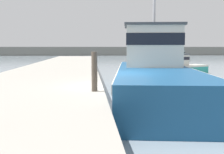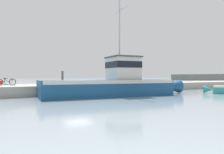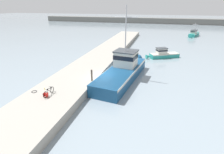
# 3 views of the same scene
# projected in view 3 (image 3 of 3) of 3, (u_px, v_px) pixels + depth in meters

# --- Properties ---
(ground_plane) EXTENTS (320.00, 320.00, 0.00)m
(ground_plane) POSITION_uv_depth(u_px,v_px,m) (103.00, 84.00, 22.01)
(ground_plane) COLOR #84939E
(dock_pier) EXTENTS (5.91, 80.00, 0.93)m
(dock_pier) POSITION_uv_depth(u_px,v_px,m) (77.00, 78.00, 22.70)
(dock_pier) COLOR #A39E93
(dock_pier) RESTS_ON ground_plane
(far_shoreline) EXTENTS (180.00, 5.00, 2.69)m
(far_shoreline) POSITION_uv_depth(u_px,v_px,m) (212.00, 22.00, 84.96)
(far_shoreline) COLOR slate
(far_shoreline) RESTS_ON ground_plane
(fishing_boat_main) EXTENTS (5.03, 14.40, 9.31)m
(fishing_boat_main) POSITION_uv_depth(u_px,v_px,m) (123.00, 70.00, 23.44)
(fishing_boat_main) COLOR navy
(fishing_boat_main) RESTS_ON ground_plane
(boat_orange_near) EXTENTS (6.21, 4.14, 1.91)m
(boat_orange_near) POSITION_uv_depth(u_px,v_px,m) (163.00, 54.00, 32.74)
(boat_orange_near) COLOR teal
(boat_orange_near) RESTS_ON ground_plane
(boat_red_outer) EXTENTS (4.13, 8.07, 4.09)m
(boat_red_outer) POSITION_uv_depth(u_px,v_px,m) (194.00, 34.00, 54.90)
(boat_red_outer) COLOR teal
(boat_red_outer) RESTS_ON ground_plane
(bicycle_touring) EXTENTS (0.44, 1.73, 0.70)m
(bicycle_touring) POSITION_uv_depth(u_px,v_px,m) (48.00, 93.00, 17.26)
(bicycle_touring) COLOR black
(bicycle_touring) RESTS_ON dock_pier
(mooring_post) EXTENTS (0.20, 0.20, 1.37)m
(mooring_post) POSITION_uv_depth(u_px,v_px,m) (92.00, 75.00, 20.58)
(mooring_post) COLOR #51473D
(mooring_post) RESTS_ON dock_pier
(hose_coil) EXTENTS (0.56, 0.56, 0.05)m
(hose_coil) POSITION_uv_depth(u_px,v_px,m) (34.00, 92.00, 18.14)
(hose_coil) COLOR black
(hose_coil) RESTS_ON dock_pier
(water_bottle_by_bike) EXTENTS (0.06, 0.06, 0.19)m
(water_bottle_by_bike) POSITION_uv_depth(u_px,v_px,m) (45.00, 89.00, 18.58)
(water_bottle_by_bike) COLOR yellow
(water_bottle_by_bike) RESTS_ON dock_pier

